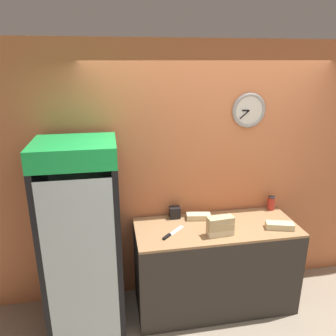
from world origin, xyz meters
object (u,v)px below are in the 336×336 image
object	(u,v)px
sandwich_stack_top	(221,220)
condiment_jar	(271,203)
sandwich_flat_left	(199,216)
chefs_knife	(170,234)
sandwich_stack_middle	(220,226)
sandwich_flat_right	(280,226)
sandwich_stack_bottom	(220,232)
beverage_cooler	(82,228)
napkin_dispenser	(175,212)

from	to	relation	value
sandwich_stack_top	condiment_jar	xyz separation A→B (m)	(0.74, 0.43, -0.08)
sandwich_flat_left	chefs_knife	world-z (taller)	sandwich_flat_left
sandwich_stack_middle	sandwich_flat_right	world-z (taller)	sandwich_stack_middle
sandwich_stack_middle	condiment_jar	distance (m)	0.85
sandwich_flat_left	condiment_jar	xyz separation A→B (m)	(0.85, 0.08, 0.05)
sandwich_stack_bottom	sandwich_flat_left	size ratio (longest dim) A/B	0.97
sandwich_stack_top	condiment_jar	distance (m)	0.86
beverage_cooler	napkin_dispenser	bearing A→B (deg)	13.81
beverage_cooler	sandwich_flat_left	bearing A→B (deg)	7.55
sandwich_stack_middle	napkin_dispenser	world-z (taller)	sandwich_stack_middle
sandwich_flat_right	condiment_jar	world-z (taller)	condiment_jar
sandwich_stack_bottom	sandwich_stack_middle	distance (m)	0.06
beverage_cooler	sandwich_stack_top	xyz separation A→B (m)	(1.28, -0.20, 0.06)
sandwich_flat_left	condiment_jar	bearing A→B (deg)	5.33
sandwich_stack_bottom	chefs_knife	size ratio (longest dim) A/B	1.00
sandwich_flat_right	napkin_dispenser	distance (m)	1.06
sandwich_stack_top	napkin_dispenser	size ratio (longest dim) A/B	2.14
sandwich_stack_bottom	sandwich_flat_left	world-z (taller)	sandwich_stack_bottom
chefs_knife	sandwich_flat_left	bearing A→B (deg)	37.88
sandwich_stack_top	sandwich_flat_left	xyz separation A→B (m)	(-0.11, 0.35, -0.13)
sandwich_flat_right	napkin_dispenser	bearing A→B (deg)	156.98
sandwich_stack_top	sandwich_flat_right	size ratio (longest dim) A/B	0.90
sandwich_stack_top	napkin_dispenser	bearing A→B (deg)	129.67
sandwich_stack_top	chefs_knife	xyz separation A→B (m)	(-0.46, 0.08, -0.15)
sandwich_flat_left	napkin_dispenser	bearing A→B (deg)	162.97
sandwich_flat_right	napkin_dispenser	world-z (taller)	napkin_dispenser
sandwich_stack_top	sandwich_stack_middle	bearing A→B (deg)	0.00
sandwich_flat_right	condiment_jar	size ratio (longest dim) A/B	1.85
sandwich_stack_bottom	chefs_knife	xyz separation A→B (m)	(-0.46, 0.08, -0.02)
sandwich_stack_bottom	sandwich_stack_middle	size ratio (longest dim) A/B	1.00
sandwich_stack_top	napkin_dispenser	world-z (taller)	sandwich_stack_top
sandwich_flat_left	chefs_knife	xyz separation A→B (m)	(-0.35, -0.27, -0.02)
sandwich_flat_right	chefs_knife	xyz separation A→B (m)	(-1.08, 0.07, -0.02)
beverage_cooler	sandwich_stack_bottom	xyz separation A→B (m)	(1.28, -0.20, -0.06)
chefs_knife	condiment_jar	bearing A→B (deg)	16.30
sandwich_flat_right	chefs_knife	distance (m)	1.08
sandwich_flat_right	sandwich_flat_left	bearing A→B (deg)	155.13
beverage_cooler	sandwich_flat_right	xyz separation A→B (m)	(1.90, -0.19, -0.06)
sandwich_stack_middle	sandwich_flat_right	distance (m)	0.62
sandwich_stack_middle	sandwich_stack_top	xyz separation A→B (m)	(0.00, 0.00, 0.06)
sandwich_stack_bottom	condiment_jar	distance (m)	0.86
sandwich_stack_top	condiment_jar	size ratio (longest dim) A/B	1.67
sandwich_flat_right	sandwich_stack_middle	bearing A→B (deg)	-178.87
beverage_cooler	condiment_jar	bearing A→B (deg)	6.61
sandwich_flat_left	chefs_knife	distance (m)	0.44
sandwich_stack_middle	condiment_jar	xyz separation A→B (m)	(0.74, 0.43, -0.02)
beverage_cooler	sandwich_flat_right	distance (m)	1.91
sandwich_flat_right	condiment_jar	distance (m)	0.44
beverage_cooler	sandwich_flat_right	bearing A→B (deg)	-5.58
beverage_cooler	sandwich_flat_left	size ratio (longest dim) A/B	7.10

